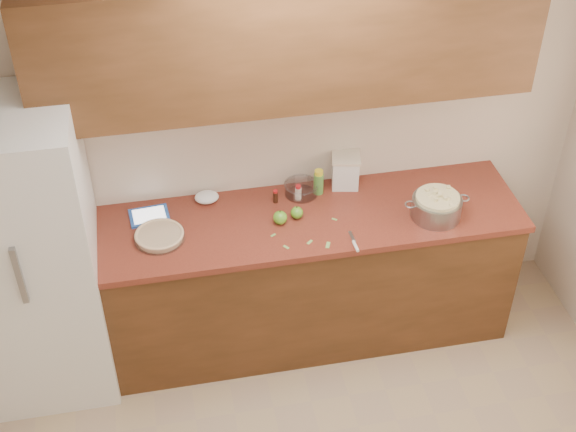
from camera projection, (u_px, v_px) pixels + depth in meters
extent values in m
plane|color=silver|center=(393.00, 85.00, 2.35)|extent=(3.60, 3.60, 0.00)
plane|color=beige|center=(282.00, 131.00, 4.54)|extent=(3.60, 0.00, 3.60)
cube|color=#5C3219|center=(292.00, 280.00, 4.84)|extent=(2.60, 0.65, 0.88)
cube|color=brown|center=(293.00, 221.00, 4.55)|extent=(2.64, 0.68, 0.04)
cube|color=brown|center=(287.00, 39.00, 4.01)|extent=(2.60, 0.34, 0.70)
cube|color=white|center=(31.00, 257.00, 4.31)|extent=(0.70, 0.70, 1.80)
cylinder|color=silver|center=(160.00, 236.00, 4.38)|extent=(0.28, 0.28, 0.04)
cylinder|color=beige|center=(160.00, 236.00, 4.38)|extent=(0.25, 0.25, 0.03)
torus|color=beige|center=(159.00, 234.00, 4.37)|extent=(0.27, 0.27, 0.02)
cylinder|color=gray|center=(436.00, 207.00, 4.51)|extent=(0.28, 0.28, 0.12)
torus|color=gray|center=(411.00, 205.00, 4.46)|extent=(0.07, 0.07, 0.01)
torus|color=gray|center=(464.00, 198.00, 4.51)|extent=(0.07, 0.07, 0.01)
cylinder|color=beige|center=(437.00, 205.00, 4.50)|extent=(0.25, 0.25, 0.13)
cube|color=white|center=(345.00, 171.00, 4.73)|extent=(0.18, 0.18, 0.19)
cube|color=beige|center=(346.00, 157.00, 4.66)|extent=(0.20, 0.20, 0.02)
cube|color=#2352AA|center=(149.00, 216.00, 4.54)|extent=(0.23, 0.18, 0.01)
cube|color=white|center=(149.00, 215.00, 4.53)|extent=(0.19, 0.15, 0.00)
cube|color=gray|center=(352.00, 237.00, 4.41)|extent=(0.02, 0.09, 0.00)
cylinder|color=white|center=(356.00, 246.00, 4.33)|extent=(0.02, 0.08, 0.02)
cylinder|color=#4C8C38|center=(318.00, 184.00, 4.68)|extent=(0.06, 0.06, 0.13)
cylinder|color=yellow|center=(319.00, 173.00, 4.63)|extent=(0.05, 0.05, 0.03)
cylinder|color=beige|center=(298.00, 193.00, 4.65)|extent=(0.04, 0.04, 0.08)
cylinder|color=red|center=(298.00, 187.00, 4.62)|extent=(0.03, 0.03, 0.02)
cylinder|color=black|center=(275.00, 197.00, 4.63)|extent=(0.03, 0.03, 0.07)
cylinder|color=red|center=(275.00, 191.00, 4.60)|extent=(0.02, 0.02, 0.01)
cylinder|color=silver|center=(301.00, 189.00, 4.69)|extent=(0.19, 0.19, 0.07)
torus|color=silver|center=(301.00, 184.00, 4.67)|extent=(0.20, 0.20, 0.01)
ellipsoid|color=white|center=(207.00, 197.00, 4.64)|extent=(0.15, 0.13, 0.06)
sphere|color=#569724|center=(280.00, 218.00, 4.47)|extent=(0.08, 0.08, 0.08)
cylinder|color=#3F2D19|center=(280.00, 211.00, 4.45)|extent=(0.01, 0.01, 0.01)
sphere|color=#569724|center=(297.00, 213.00, 4.52)|extent=(0.07, 0.07, 0.07)
cylinder|color=#3F2D19|center=(297.00, 207.00, 4.49)|extent=(0.01, 0.01, 0.01)
cube|color=#7EAF55|center=(328.00, 245.00, 4.35)|extent=(0.04, 0.06, 0.00)
cube|color=#7EAF55|center=(286.00, 247.00, 4.34)|extent=(0.03, 0.04, 0.00)
cube|color=#7EAF55|center=(310.00, 242.00, 4.37)|extent=(0.04, 0.04, 0.00)
cube|color=#7EAF55|center=(334.00, 219.00, 4.52)|extent=(0.03, 0.03, 0.00)
cube|color=#7EAF55|center=(273.00, 235.00, 4.42)|extent=(0.03, 0.03, 0.00)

